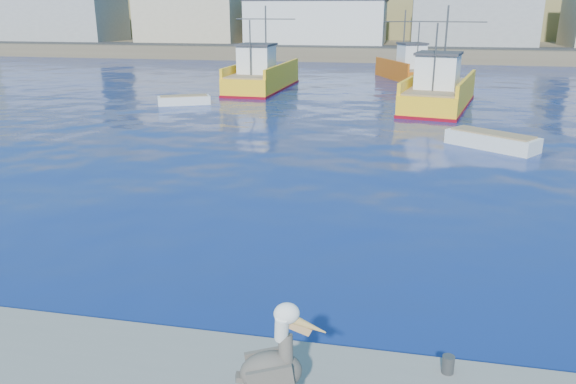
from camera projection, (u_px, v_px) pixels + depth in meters
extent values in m
plane|color=#061B51|center=(301.00, 286.00, 12.90)|extent=(260.00, 260.00, 0.00)
cylinder|color=#4C4C4C|center=(448.00, 364.00, 8.96)|extent=(0.20, 0.20, 0.30)
cube|color=brown|center=(392.00, 48.00, 79.70)|extent=(160.00, 30.00, 1.60)
cube|color=brown|center=(398.00, 10.00, 102.30)|extent=(180.00, 40.00, 14.00)
cube|color=#2D2D2D|center=(390.00, 47.00, 69.19)|extent=(150.00, 5.00, 0.10)
cube|color=gray|center=(64.00, 20.00, 83.06)|extent=(16.00, 10.00, 6.00)
cube|color=tan|center=(192.00, 16.00, 79.08)|extent=(14.00, 9.00, 7.00)
cube|color=silver|center=(318.00, 23.00, 75.86)|extent=(18.00, 11.00, 5.50)
cube|color=gray|center=(472.00, 19.00, 71.87)|extent=(15.00, 10.00, 6.50)
cube|color=yellow|center=(263.00, 81.00, 44.40)|extent=(3.83, 10.39, 1.33)
cube|color=yellow|center=(282.00, 68.00, 43.72)|extent=(0.61, 10.06, 0.70)
cube|color=yellow|center=(243.00, 67.00, 44.46)|extent=(0.61, 10.06, 0.70)
cube|color=maroon|center=(263.00, 89.00, 44.59)|extent=(3.91, 10.60, 0.25)
cube|color=#8C7251|center=(263.00, 72.00, 44.18)|extent=(3.54, 9.97, 0.10)
cube|color=white|center=(257.00, 60.00, 42.43)|extent=(2.50, 2.66, 2.00)
cube|color=#333338|center=(256.00, 45.00, 42.09)|extent=(2.68, 2.97, 0.15)
cylinder|color=#4C4C4C|center=(266.00, 39.00, 44.37)|extent=(0.12, 0.12, 5.00)
cylinder|color=#4C4C4C|center=(250.00, 49.00, 40.73)|extent=(0.10, 0.10, 4.00)
cylinder|color=#4C4C4C|center=(266.00, 19.00, 43.90)|extent=(4.79, 0.27, 0.08)
cube|color=yellow|center=(439.00, 97.00, 36.33)|extent=(5.33, 10.53, 1.31)
cube|color=yellow|center=(467.00, 82.00, 35.42)|extent=(2.09, 9.70, 0.70)
cube|color=yellow|center=(415.00, 80.00, 36.62)|extent=(2.09, 9.70, 0.70)
cube|color=maroon|center=(438.00, 106.00, 36.52)|extent=(5.44, 10.74, 0.25)
cube|color=#8C7251|center=(440.00, 86.00, 36.11)|extent=(4.98, 10.08, 0.10)
cube|color=white|center=(438.00, 72.00, 34.46)|extent=(2.87, 2.93, 2.00)
cube|color=#333338|center=(439.00, 53.00, 34.12)|extent=(3.09, 3.26, 0.15)
cylinder|color=#4C4C4C|center=(445.00, 46.00, 36.23)|extent=(0.14, 0.14, 5.00)
cylinder|color=#4C4C4C|center=(435.00, 59.00, 32.86)|extent=(0.12, 0.12, 4.00)
cylinder|color=#4C4C4C|center=(447.00, 22.00, 35.77)|extent=(4.78, 1.01, 0.08)
cube|color=#C9550D|center=(405.00, 73.00, 51.10)|extent=(5.76, 8.24, 1.00)
cube|color=#C9550D|center=(420.00, 63.00, 51.10)|extent=(3.20, 7.01, 0.70)
cube|color=#C9550D|center=(392.00, 64.00, 50.56)|extent=(3.20, 7.01, 0.70)
cube|color=#8C7251|center=(406.00, 67.00, 50.93)|extent=(5.42, 7.87, 0.10)
cube|color=white|center=(412.00, 56.00, 49.52)|extent=(2.63, 2.58, 2.00)
cube|color=#333338|center=(412.00, 43.00, 49.18)|extent=(2.86, 2.85, 0.15)
cylinder|color=#4C4C4C|center=(404.00, 39.00, 50.89)|extent=(0.16, 0.16, 5.00)
cylinder|color=#4C4C4C|center=(418.00, 47.00, 48.17)|extent=(0.13, 0.13, 4.00)
cylinder|color=#4C4C4C|center=(405.00, 22.00, 50.42)|extent=(3.75, 1.70, 0.08)
cube|color=silver|center=(184.00, 101.00, 37.43)|extent=(3.59, 2.55, 0.68)
cube|color=#8C7251|center=(184.00, 96.00, 37.32)|extent=(3.17, 2.18, 0.07)
cube|color=silver|center=(492.00, 142.00, 25.65)|extent=(4.13, 3.53, 0.81)
cube|color=#8C7251|center=(493.00, 133.00, 25.52)|extent=(3.62, 3.04, 0.08)
ellipsoid|color=#38332D|center=(271.00, 372.00, 8.10)|extent=(1.03, 0.80, 0.63)
cube|color=#38332D|center=(271.00, 381.00, 7.86)|extent=(0.69, 0.28, 0.46)
cube|color=#38332D|center=(268.00, 360.00, 8.32)|extent=(0.69, 0.28, 0.46)
cube|color=#38332D|center=(244.00, 378.00, 8.08)|extent=(0.28, 0.24, 0.13)
cylinder|color=#38332D|center=(286.00, 350.00, 8.02)|extent=(0.30, 0.37, 0.49)
cylinder|color=white|center=(282.00, 328.00, 7.90)|extent=(0.29, 0.37, 0.47)
ellipsoid|color=white|center=(287.00, 313.00, 7.83)|extent=(0.44, 0.38, 0.31)
cone|color=gold|center=(307.00, 325.00, 7.93)|extent=(0.64, 0.34, 0.43)
cube|color=tan|center=(299.00, 328.00, 7.93)|extent=(0.38, 0.17, 0.27)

